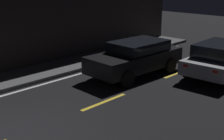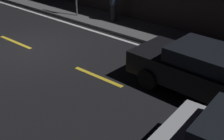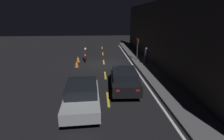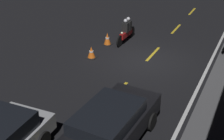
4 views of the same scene
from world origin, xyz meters
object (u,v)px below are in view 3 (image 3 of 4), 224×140
object	(u,v)px
hatchback_silver	(82,95)
pedestrian	(146,56)
van_black	(124,79)
shop_sign	(137,45)
motorcycle	(85,54)
traffic_cone_near	(78,59)
traffic_cone_mid	(77,64)

from	to	relation	value
hatchback_silver	pedestrian	bearing A→B (deg)	142.83
hatchback_silver	pedestrian	xyz separation A→B (m)	(-8.32, 5.73, 0.25)
van_black	shop_sign	distance (m)	8.32
hatchback_silver	shop_sign	xyz separation A→B (m)	(-10.22, 5.22, 1.08)
hatchback_silver	pedestrian	distance (m)	10.10
van_black	motorcycle	xyz separation A→B (m)	(-8.63, -3.23, -0.12)
van_black	traffic_cone_near	xyz separation A→B (m)	(-7.68, -3.99, -0.43)
van_black	traffic_cone_mid	size ratio (longest dim) A/B	7.09
motorcycle	pedestrian	world-z (taller)	pedestrian
traffic_cone_near	traffic_cone_mid	size ratio (longest dim) A/B	1.12
motorcycle	shop_sign	world-z (taller)	shop_sign
hatchback_silver	traffic_cone_mid	bearing A→B (deg)	-173.70
motorcycle	pedestrian	xyz separation A→B (m)	(2.69, 6.31, 0.35)
traffic_cone_mid	motorcycle	bearing A→B (deg)	166.93
hatchback_silver	shop_sign	world-z (taller)	shop_sign
van_black	traffic_cone_mid	bearing A→B (deg)	36.91
hatchback_silver	shop_sign	distance (m)	11.53
traffic_cone_near	motorcycle	bearing A→B (deg)	141.19
traffic_cone_near	shop_sign	xyz separation A→B (m)	(-0.16, 6.57, 1.49)
traffic_cone_near	pedestrian	xyz separation A→B (m)	(1.74, 7.07, 0.67)
traffic_cone_near	pedestrian	bearing A→B (deg)	76.15
van_black	shop_sign	size ratio (longest dim) A/B	1.83
pedestrian	shop_sign	world-z (taller)	shop_sign
pedestrian	shop_sign	size ratio (longest dim) A/B	0.71
hatchback_silver	pedestrian	world-z (taller)	pedestrian
traffic_cone_mid	shop_sign	distance (m)	7.00
pedestrian	shop_sign	bearing A→B (deg)	-165.06
hatchback_silver	traffic_cone_mid	size ratio (longest dim) A/B	6.75
motorcycle	traffic_cone_near	distance (m)	1.26
motorcycle	shop_sign	size ratio (longest dim) A/B	1.01
hatchback_silver	traffic_cone_near	size ratio (longest dim) A/B	6.01
hatchback_silver	traffic_cone_mid	xyz separation A→B (m)	(-8.07, -1.26, -0.45)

